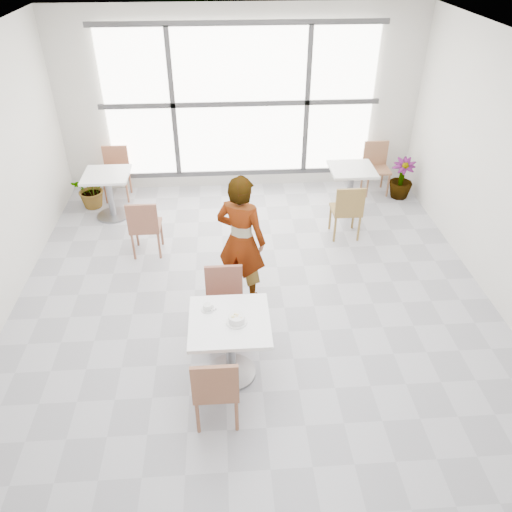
{
  "coord_description": "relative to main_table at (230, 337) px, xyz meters",
  "views": [
    {
      "loc": [
        -0.31,
        -4.75,
        4.03
      ],
      "look_at": [
        0.0,
        -0.3,
        1.0
      ],
      "focal_mm": 35.05,
      "sensor_mm": 36.0,
      "label": 1
    }
  ],
  "objects": [
    {
      "name": "chair_near",
      "position": [
        -0.15,
        -0.61,
        -0.02
      ],
      "size": [
        0.42,
        0.42,
        0.87
      ],
      "rotation": [
        0.0,
        0.0,
        3.14
      ],
      "color": "brown",
      "rests_on": "ground"
    },
    {
      "name": "plant_left",
      "position": [
        -2.18,
        3.89,
        -0.19
      ],
      "size": [
        0.69,
        0.62,
        0.67
      ],
      "primitive_type": "imported",
      "rotation": [
        0.0,
        0.0,
        0.18
      ],
      "color": "#3E883A",
      "rests_on": "ground"
    },
    {
      "name": "floor",
      "position": [
        0.31,
        1.04,
        -0.52
      ],
      "size": [
        7.0,
        7.0,
        0.0
      ],
      "primitive_type": "plane",
      "color": "#9E9EA5",
      "rests_on": "ground"
    },
    {
      "name": "bg_chair_left_far",
      "position": [
        -1.82,
        4.25,
        -0.02
      ],
      "size": [
        0.42,
        0.42,
        0.87
      ],
      "color": "#A46345",
      "rests_on": "ground"
    },
    {
      "name": "plant_right",
      "position": [
        3.01,
        3.87,
        -0.17
      ],
      "size": [
        0.52,
        0.52,
        0.7
      ],
      "primitive_type": "imported",
      "rotation": [
        0.0,
        0.0,
        -0.43
      ],
      "color": "#497E48",
      "rests_on": "ground"
    },
    {
      "name": "person",
      "position": [
        0.18,
        1.31,
        0.32
      ],
      "size": [
        0.73,
        0.62,
        1.68
      ],
      "primitive_type": "imported",
      "rotation": [
        0.0,
        0.0,
        2.71
      ],
      "color": "black",
      "rests_on": "ground"
    },
    {
      "name": "chair_far",
      "position": [
        -0.05,
        0.65,
        -0.02
      ],
      "size": [
        0.42,
        0.42,
        0.87
      ],
      "color": "brown",
      "rests_on": "ground"
    },
    {
      "name": "bg_table_left",
      "position": [
        -1.82,
        3.52,
        -0.04
      ],
      "size": [
        0.7,
        0.7,
        0.75
      ],
      "color": "white",
      "rests_on": "ground"
    },
    {
      "name": "bg_chair_right_near",
      "position": [
        1.79,
        2.62,
        -0.02
      ],
      "size": [
        0.42,
        0.42,
        0.87
      ],
      "rotation": [
        0.0,
        0.0,
        3.14
      ],
      "color": "olive",
      "rests_on": "ground"
    },
    {
      "name": "window",
      "position": [
        0.31,
        4.47,
        0.98
      ],
      "size": [
        4.6,
        0.07,
        2.52
      ],
      "color": "white",
      "rests_on": "ground"
    },
    {
      "name": "bg_chair_left_near",
      "position": [
        -1.13,
        2.35,
        -0.02
      ],
      "size": [
        0.42,
        0.42,
        0.87
      ],
      "rotation": [
        0.0,
        0.0,
        3.14
      ],
      "color": "brown",
      "rests_on": "ground"
    },
    {
      "name": "wall_back",
      "position": [
        0.31,
        4.54,
        0.98
      ],
      "size": [
        6.0,
        0.0,
        6.0
      ],
      "primitive_type": "plane",
      "rotation": [
        1.57,
        0.0,
        0.0
      ],
      "color": "silver",
      "rests_on": "ground"
    },
    {
      "name": "bg_table_right",
      "position": [
        2.03,
        3.46,
        -0.04
      ],
      "size": [
        0.7,
        0.7,
        0.75
      ],
      "color": "silver",
      "rests_on": "ground"
    },
    {
      "name": "main_table",
      "position": [
        0.0,
        0.0,
        0.0
      ],
      "size": [
        0.8,
        0.8,
        0.75
      ],
      "color": "white",
      "rests_on": "ground"
    },
    {
      "name": "ceiling",
      "position": [
        0.31,
        1.04,
        2.48
      ],
      "size": [
        7.0,
        7.0,
        0.0
      ],
      "primitive_type": "plane",
      "rotation": [
        3.14,
        0.0,
        0.0
      ],
      "color": "white",
      "rests_on": "ground"
    },
    {
      "name": "oatmeal_bowl",
      "position": [
        0.07,
        -0.04,
        0.27
      ],
      "size": [
        0.21,
        0.21,
        0.1
      ],
      "color": "white",
      "rests_on": "main_table"
    },
    {
      "name": "bg_chair_right_far",
      "position": [
        2.63,
        4.16,
        -0.02
      ],
      "size": [
        0.42,
        0.42,
        0.87
      ],
      "color": "#926244",
      "rests_on": "ground"
    },
    {
      "name": "coffee_cup",
      "position": [
        -0.21,
        0.17,
        0.26
      ],
      "size": [
        0.16,
        0.13,
        0.07
      ],
      "color": "silver",
      "rests_on": "main_table"
    }
  ]
}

